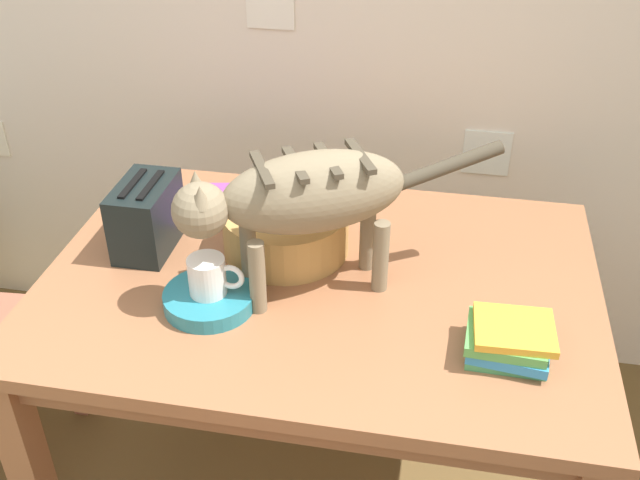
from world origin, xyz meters
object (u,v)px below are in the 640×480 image
object	(u,v)px
coffee_mug	(209,276)
toaster	(146,216)
cat	(303,197)
book_stack	(509,340)
saucer_bowl	(209,299)
magazine	(241,205)
dining_table	(320,307)
wicker_basket	(286,230)

from	to	relation	value
coffee_mug	toaster	size ratio (longest dim) A/B	0.61
cat	book_stack	bearing A→B (deg)	-134.34
saucer_bowl	coffee_mug	size ratio (longest dim) A/B	1.62
book_stack	magazine	bearing A→B (deg)	145.57
magazine	toaster	size ratio (longest dim) A/B	1.26
dining_table	coffee_mug	xyz separation A→B (m)	(-0.21, -0.15, 0.17)
magazine	book_stack	distance (m)	0.83
cat	magazine	distance (m)	0.47
cat	dining_table	bearing A→B (deg)	-52.12
saucer_bowl	coffee_mug	bearing A→B (deg)	0.00
coffee_mug	magazine	xyz separation A→B (m)	(-0.05, 0.42, -0.08)
dining_table	wicker_basket	bearing A→B (deg)	136.90
saucer_bowl	toaster	bearing A→B (deg)	137.27
saucer_bowl	toaster	world-z (taller)	toaster
cat	toaster	xyz separation A→B (m)	(-0.40, 0.10, -0.15)
book_stack	coffee_mug	bearing A→B (deg)	176.10
saucer_bowl	book_stack	size ratio (longest dim) A/B	1.14
toaster	saucer_bowl	bearing A→B (deg)	-42.73
book_stack	wicker_basket	distance (m)	0.59
dining_table	toaster	size ratio (longest dim) A/B	6.35
magazine	book_stack	world-z (taller)	book_stack
wicker_basket	toaster	bearing A→B (deg)	-171.84
coffee_mug	book_stack	world-z (taller)	coffee_mug
magazine	cat	bearing A→B (deg)	-64.94
dining_table	cat	distance (m)	0.33
saucer_bowl	book_stack	world-z (taller)	book_stack
magazine	toaster	bearing A→B (deg)	-137.21
wicker_basket	toaster	xyz separation A→B (m)	(-0.33, -0.05, 0.03)
toaster	magazine	bearing A→B (deg)	53.90
dining_table	coffee_mug	bearing A→B (deg)	-144.71
dining_table	saucer_bowl	bearing A→B (deg)	-145.18
cat	saucer_bowl	world-z (taller)	cat
saucer_bowl	wicker_basket	world-z (taller)	wicker_basket
magazine	wicker_basket	bearing A→B (deg)	-58.62
saucer_bowl	wicker_basket	distance (m)	0.27
dining_table	wicker_basket	size ratio (longest dim) A/B	4.22
book_stack	saucer_bowl	bearing A→B (deg)	176.12
dining_table	book_stack	bearing A→B (deg)	-24.92
book_stack	toaster	xyz separation A→B (m)	(-0.85, 0.24, 0.05)
dining_table	toaster	xyz separation A→B (m)	(-0.43, 0.05, 0.18)
cat	book_stack	world-z (taller)	cat
cat	toaster	distance (m)	0.44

